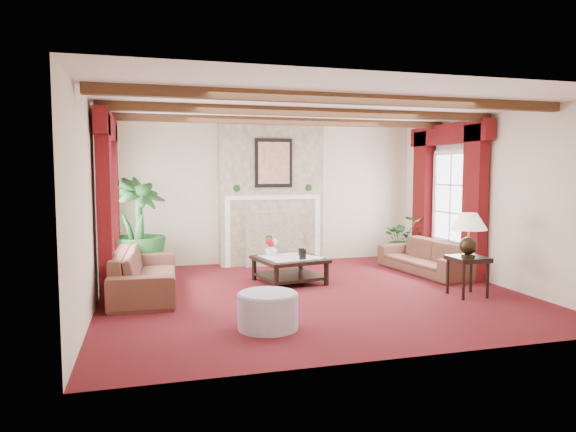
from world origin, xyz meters
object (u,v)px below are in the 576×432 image
object	(u,v)px
coffee_table	(289,270)
ottoman	(268,311)
potted_palm	(138,249)
sofa_left	(145,265)
sofa_right	(426,251)
side_table	(467,276)

from	to	relation	value
coffee_table	ottoman	bearing A→B (deg)	-122.18
potted_palm	ottoman	size ratio (longest dim) A/B	2.77
sofa_left	coffee_table	size ratio (longest dim) A/B	2.24
sofa_right	side_table	xyz separation A→B (m)	(-0.31, -1.66, -0.10)
coffee_table	ottoman	world-z (taller)	coffee_table
side_table	ottoman	size ratio (longest dim) A/B	0.83
coffee_table	side_table	size ratio (longest dim) A/B	1.74
potted_palm	side_table	xyz separation A→B (m)	(4.60, -2.67, -0.19)
sofa_left	potted_palm	distance (m)	1.31
sofa_right	coffee_table	bearing A→B (deg)	-94.61
sofa_left	coffee_table	bearing A→B (deg)	-82.56
potted_palm	ottoman	world-z (taller)	potted_palm
sofa_right	ottoman	xyz separation A→B (m)	(-3.43, -2.40, -0.18)
sofa_left	ottoman	distance (m)	2.51
coffee_table	side_table	xyz separation A→B (m)	(2.24, -1.54, 0.08)
coffee_table	side_table	world-z (taller)	side_table
side_table	potted_palm	bearing A→B (deg)	149.91
side_table	ottoman	world-z (taller)	side_table
sofa_left	side_table	size ratio (longest dim) A/B	3.90
sofa_left	sofa_right	distance (m)	4.79
sofa_left	ottoman	xyz separation A→B (m)	(1.35, -2.10, -0.23)
side_table	ottoman	xyz separation A→B (m)	(-3.13, -0.74, -0.08)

